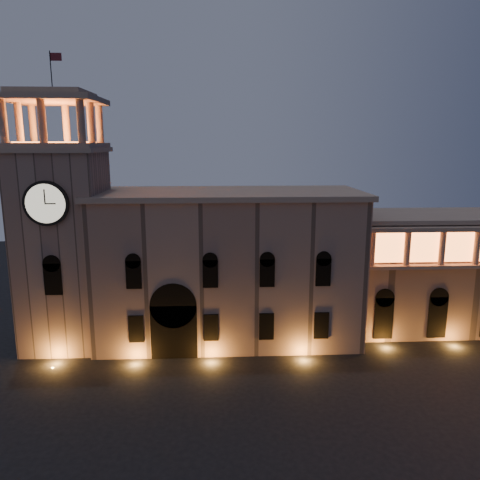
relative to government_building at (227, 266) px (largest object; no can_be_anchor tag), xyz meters
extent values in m
plane|color=black|center=(2.08, -21.93, -8.77)|extent=(160.00, 160.00, 0.00)
cube|color=#906F5E|center=(0.08, 0.07, -0.27)|extent=(30.00, 12.00, 17.00)
cube|color=tan|center=(0.08, 0.07, 8.53)|extent=(30.80, 12.80, 0.60)
cube|color=black|center=(-5.92, -5.33, -5.77)|extent=(5.00, 1.40, 6.00)
cylinder|color=black|center=(-5.92, -5.33, -2.77)|extent=(5.00, 1.40, 5.00)
cube|color=orange|center=(-5.92, -5.53, -5.97)|extent=(4.20, 0.20, 5.00)
cube|color=#906F5E|center=(-18.42, -0.93, 2.23)|extent=(9.00, 9.00, 22.00)
cube|color=tan|center=(-18.42, -0.93, 13.48)|extent=(9.80, 9.80, 0.50)
cylinder|color=black|center=(-18.42, -5.61, 8.23)|extent=(4.60, 0.35, 4.60)
cylinder|color=beige|center=(-18.42, -5.75, 8.23)|extent=(4.00, 0.12, 4.00)
cube|color=tan|center=(-18.42, -0.93, 13.98)|extent=(9.40, 9.40, 0.50)
cube|color=orange|center=(-18.42, -0.93, 14.28)|extent=(6.80, 6.80, 0.15)
cylinder|color=tan|center=(-22.22, -4.73, 16.33)|extent=(0.76, 0.76, 4.20)
cylinder|color=tan|center=(-18.42, -4.73, 16.33)|extent=(0.76, 0.76, 4.20)
cylinder|color=tan|center=(-14.62, -4.73, 16.33)|extent=(0.76, 0.76, 4.20)
cylinder|color=tan|center=(-22.22, 2.87, 16.33)|extent=(0.76, 0.76, 4.20)
cylinder|color=tan|center=(-18.42, 2.87, 16.33)|extent=(0.76, 0.76, 4.20)
cylinder|color=tan|center=(-14.62, 2.87, 16.33)|extent=(0.76, 0.76, 4.20)
cylinder|color=tan|center=(-22.22, -0.93, 16.33)|extent=(0.76, 0.76, 4.20)
cylinder|color=tan|center=(-14.62, -0.93, 16.33)|extent=(0.76, 0.76, 4.20)
cube|color=tan|center=(-18.42, -0.93, 18.73)|extent=(9.80, 9.80, 0.60)
cube|color=tan|center=(-18.42, -0.93, 19.33)|extent=(7.50, 7.50, 0.60)
cylinder|color=black|center=(-18.42, -0.93, 21.63)|extent=(0.10, 0.10, 4.00)
plane|color=#54181E|center=(-17.82, -0.93, 23.03)|extent=(1.20, 0.00, 1.20)
cylinder|color=tan|center=(16.08, -3.43, 2.73)|extent=(0.70, 0.70, 4.00)
cylinder|color=tan|center=(20.08, -3.43, 2.73)|extent=(0.70, 0.70, 4.00)
cylinder|color=tan|center=(24.08, -3.43, 2.73)|extent=(0.70, 0.70, 4.00)
cylinder|color=tan|center=(28.08, -3.43, 2.73)|extent=(0.70, 0.70, 4.00)
camera|label=1|loc=(-1.10, -53.43, 14.24)|focal=35.00mm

